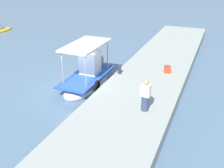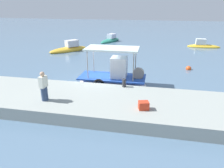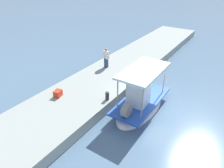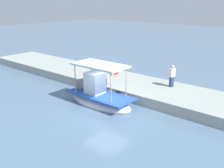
{
  "view_description": "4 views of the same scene",
  "coord_description": "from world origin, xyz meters",
  "px_view_note": "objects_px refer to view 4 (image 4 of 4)",
  "views": [
    {
      "loc": [
        -13.15,
        -7.94,
        7.39
      ],
      "look_at": [
        0.18,
        -2.42,
        0.77
      ],
      "focal_mm": 42.33,
      "sensor_mm": 36.0,
      "label": 1
    },
    {
      "loc": [
        3.91,
        -15.14,
        5.87
      ],
      "look_at": [
        1.28,
        -2.2,
        0.84
      ],
      "focal_mm": 34.94,
      "sensor_mm": 36.0,
      "label": 2
    },
    {
      "loc": [
        10.95,
        4.12,
        7.99
      ],
      "look_at": [
        0.49,
        -2.86,
        0.88
      ],
      "focal_mm": 32.98,
      "sensor_mm": 36.0,
      "label": 3
    },
    {
      "loc": [
        -10.63,
        12.1,
        6.91
      ],
      "look_at": [
        0.95,
        -1.62,
        1.14
      ],
      "focal_mm": 42.35,
      "sensor_mm": 36.0,
      "label": 4
    }
  ],
  "objects_px": {
    "mooring_bollard": "(105,82)",
    "cargo_crate": "(115,72)",
    "main_fishing_boat": "(99,97)",
    "fisherman_near_bollard": "(172,77)"
  },
  "relations": [
    {
      "from": "mooring_bollard",
      "to": "fisherman_near_bollard",
      "type": "bearing_deg",
      "value": -144.21
    },
    {
      "from": "main_fishing_boat",
      "to": "cargo_crate",
      "type": "distance_m",
      "value": 5.34
    },
    {
      "from": "mooring_bollard",
      "to": "cargo_crate",
      "type": "distance_m",
      "value": 3.23
    },
    {
      "from": "mooring_bollard",
      "to": "cargo_crate",
      "type": "xyz_separation_m",
      "value": [
        1.44,
        -2.89,
        -0.06
      ]
    },
    {
      "from": "fisherman_near_bollard",
      "to": "main_fishing_boat",
      "type": "bearing_deg",
      "value": 57.89
    },
    {
      "from": "fisherman_near_bollard",
      "to": "cargo_crate",
      "type": "distance_m",
      "value": 5.48
    },
    {
      "from": "fisherman_near_bollard",
      "to": "cargo_crate",
      "type": "bearing_deg",
      "value": 0.03
    },
    {
      "from": "main_fishing_boat",
      "to": "fisherman_near_bollard",
      "type": "xyz_separation_m",
      "value": [
        -2.96,
        -4.71,
        0.92
      ]
    },
    {
      "from": "fisherman_near_bollard",
      "to": "cargo_crate",
      "type": "height_order",
      "value": "fisherman_near_bollard"
    },
    {
      "from": "main_fishing_boat",
      "to": "cargo_crate",
      "type": "xyz_separation_m",
      "value": [
        2.49,
        -4.71,
        0.38
      ]
    }
  ]
}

